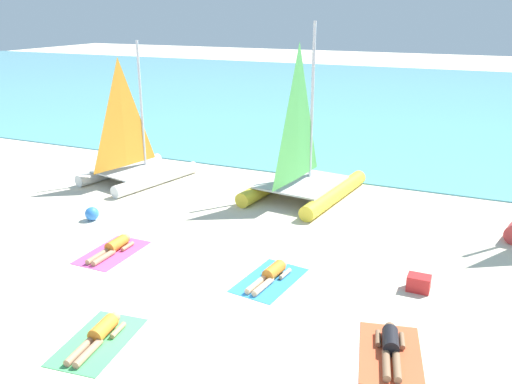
{
  "coord_description": "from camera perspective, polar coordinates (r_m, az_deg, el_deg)",
  "views": [
    {
      "loc": [
        5.59,
        -8.13,
        5.97
      ],
      "look_at": [
        0.0,
        4.51,
        1.2
      ],
      "focal_mm": 37.65,
      "sensor_mm": 36.0,
      "label": 1
    }
  ],
  "objects": [
    {
      "name": "sunbather_center_left",
      "position": [
        10.89,
        -16.29,
        -14.26
      ],
      "size": [
        0.6,
        1.57,
        0.3
      ],
      "rotation": [
        0.0,
        0.0,
        0.12
      ],
      "color": "orange",
      "rests_on": "towel_center_left"
    },
    {
      "name": "sailboat_yellow",
      "position": [
        17.71,
        4.99,
        2.09
      ],
      "size": [
        3.26,
        4.59,
        5.58
      ],
      "rotation": [
        0.0,
        0.0,
        -0.13
      ],
      "color": "yellow",
      "rests_on": "ground"
    },
    {
      "name": "sunbather_center_right",
      "position": [
        12.54,
        1.61,
        -8.71
      ],
      "size": [
        0.61,
        1.57,
        0.3
      ],
      "rotation": [
        0.0,
        0.0,
        -0.13
      ],
      "color": "orange",
      "rests_on": "towel_center_right"
    },
    {
      "name": "ocean_water",
      "position": [
        39.02,
        15.56,
        9.58
      ],
      "size": [
        120.0,
        40.0,
        0.05
      ],
      "primitive_type": "cube",
      "color": "#5BB2C1",
      "rests_on": "ground"
    },
    {
      "name": "towel_leftmost",
      "position": [
        14.35,
        -15.02,
        -6.22
      ],
      "size": [
        1.11,
        1.91,
        0.01
      ],
      "primitive_type": "cube",
      "rotation": [
        0.0,
        0.0,
        0.0
      ],
      "color": "#D84C99",
      "rests_on": "ground"
    },
    {
      "name": "cooler_box",
      "position": [
        12.59,
        16.89,
        -9.25
      ],
      "size": [
        0.5,
        0.36,
        0.36
      ],
      "primitive_type": "cube",
      "color": "red",
      "rests_on": "ground"
    },
    {
      "name": "sunbather_rightmost",
      "position": [
        10.46,
        14.12,
        -15.56
      ],
      "size": [
        0.73,
        1.56,
        0.3
      ],
      "rotation": [
        0.0,
        0.0,
        0.22
      ],
      "color": "black",
      "rests_on": "towel_rightmost"
    },
    {
      "name": "towel_rightmost",
      "position": [
        10.47,
        14.08,
        -16.33
      ],
      "size": [
        1.49,
        2.09,
        0.01
      ],
      "primitive_type": "cube",
      "rotation": [
        0.0,
        0.0,
        0.22
      ],
      "color": "#EA5933",
      "rests_on": "ground"
    },
    {
      "name": "towel_center_left",
      "position": [
        10.91,
        -16.42,
        -14.99
      ],
      "size": [
        1.32,
        2.02,
        0.01
      ],
      "primitive_type": "cube",
      "rotation": [
        0.0,
        0.0,
        0.12
      ],
      "color": "#4CB266",
      "rests_on": "ground"
    },
    {
      "name": "towel_center_right",
      "position": [
        12.55,
        1.45,
        -9.34
      ],
      "size": [
        1.33,
        2.02,
        0.01
      ],
      "primitive_type": "cube",
      "rotation": [
        0.0,
        0.0,
        -0.13
      ],
      "color": "#338CD8",
      "rests_on": "ground"
    },
    {
      "name": "sunbather_leftmost",
      "position": [
        14.34,
        -14.9,
        -5.67
      ],
      "size": [
        0.54,
        1.56,
        0.3
      ],
      "rotation": [
        0.0,
        0.0,
        0.0
      ],
      "color": "orange",
      "rests_on": "towel_leftmost"
    },
    {
      "name": "beach_ball",
      "position": [
        16.56,
        -17.03,
        -2.22
      ],
      "size": [
        0.41,
        0.41,
        0.41
      ],
      "primitive_type": "sphere",
      "color": "#337FE5",
      "rests_on": "ground"
    },
    {
      "name": "ground_plane",
      "position": [
        19.89,
        6.41,
        1.44
      ],
      "size": [
        120.0,
        120.0,
        0.0
      ],
      "primitive_type": "plane",
      "color": "beige"
    },
    {
      "name": "sailboat_white",
      "position": [
        19.84,
        -12.74,
        3.24
      ],
      "size": [
        3.21,
        4.21,
        4.91
      ],
      "rotation": [
        0.0,
        0.0,
        -0.23
      ],
      "color": "white",
      "rests_on": "ground"
    }
  ]
}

